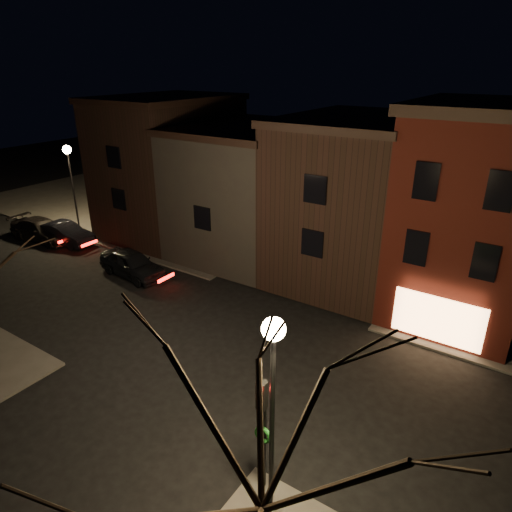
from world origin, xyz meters
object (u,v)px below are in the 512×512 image
Objects in this scene: bare_tree_right at (262,418)px; parked_car_a at (132,264)px; parked_car_c at (42,230)px; traffic_signal at (263,419)px; parked_car_b at (64,233)px; street_lamp_near at (273,367)px; street_lamp_far at (69,165)px.

bare_tree_right reaches higher than parked_car_a.
parked_car_c is at bearing 156.07° from bare_tree_right.
traffic_signal is 0.74× the size of parked_car_c.
bare_tree_right is at bearing -118.30° from parked_car_c.
parked_car_a reaches higher than parked_car_b.
traffic_signal is at bearing -117.13° from parked_car_b.
street_lamp_near is at bearing -114.63° from parked_car_c.
traffic_signal is (24.60, -11.71, -2.37)m from street_lamp_far.
traffic_signal reaches higher than parked_car_b.
parked_car_c is at bearing 91.84° from parked_car_a.
bare_tree_right is at bearing -57.59° from traffic_signal.
bare_tree_right is (1.90, -2.99, 3.34)m from traffic_signal.
street_lamp_far is at bearing 76.28° from parked_car_a.
street_lamp_far is 0.76× the size of bare_tree_right.
parked_car_a is 10.17m from parked_car_c.
street_lamp_near reaches higher than parked_car_a.
street_lamp_far is at bearing 27.57° from parked_car_b.
bare_tree_right reaches higher than traffic_signal.
traffic_signal reaches higher than parked_car_a.
traffic_signal is 0.48× the size of bare_tree_right.
bare_tree_right is 28.51m from parked_car_b.
street_lamp_near is at bearing 117.47° from bare_tree_right.
street_lamp_near is 1.60× the size of traffic_signal.
street_lamp_near is 2.98m from bare_tree_right.
parked_car_a is 1.00× the size of parked_car_b.
traffic_signal is (-0.60, 0.49, -2.37)m from street_lamp_near.
street_lamp_far is 5.13m from parked_car_b.
traffic_signal is 17.34m from parked_car_a.
parked_car_b is 2.04m from parked_car_c.
street_lamp_far is at bearing 154.17° from street_lamp_near.
bare_tree_right is (1.30, -2.50, 0.97)m from street_lamp_near.
street_lamp_near is 1.37× the size of parked_car_a.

